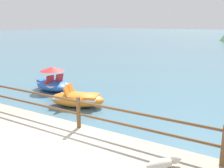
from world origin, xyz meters
name	(u,v)px	position (x,y,z in m)	size (l,w,h in m)	color
dock_railing	(78,109)	(0.00, 1.55, 0.98)	(23.92, 0.12, 0.95)	brown
dog_resting	(162,164)	(2.89, 0.73, 0.52)	(0.73, 0.88, 0.26)	beige
pedal_boat_0	(77,99)	(-2.04, 4.02, 0.31)	(2.58, 1.84, 0.91)	orange
pedal_boat_1	(52,82)	(-4.86, 5.43, 0.43)	(2.49, 1.95, 1.25)	blue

